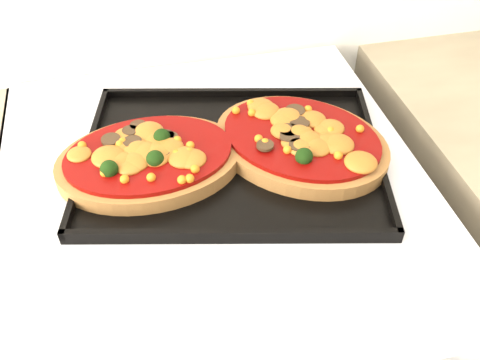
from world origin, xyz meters
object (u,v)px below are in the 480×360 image
object	(u,v)px
stove	(220,340)
pizza_left	(149,158)
baking_tray	(232,155)
pizza_right	(301,140)

from	to	relation	value
stove	pizza_left	distance (m)	0.49
baking_tray	pizza_left	world-z (taller)	pizza_left
stove	pizza_right	xyz separation A→B (m)	(0.13, 0.01, 0.48)
stove	baking_tray	distance (m)	0.47
pizza_right	baking_tray	bearing A→B (deg)	174.97
pizza_right	stove	bearing A→B (deg)	-176.75
stove	pizza_left	world-z (taller)	pizza_left
stove	pizza_right	distance (m)	0.50
pizza_right	pizza_left	bearing A→B (deg)	177.18
baking_tray	pizza_left	size ratio (longest dim) A/B	1.64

